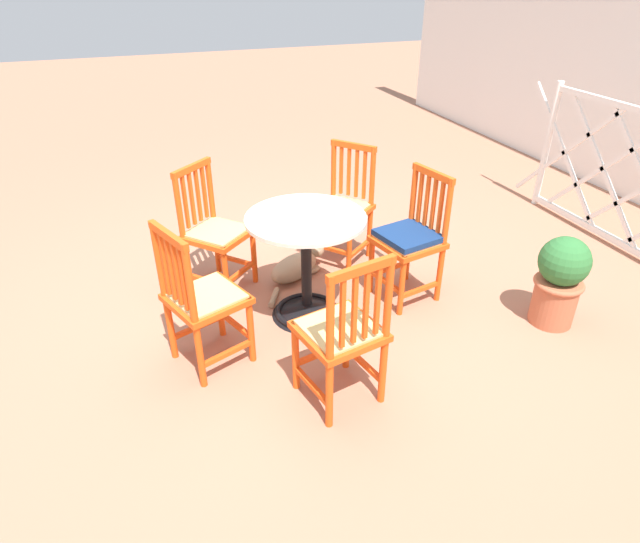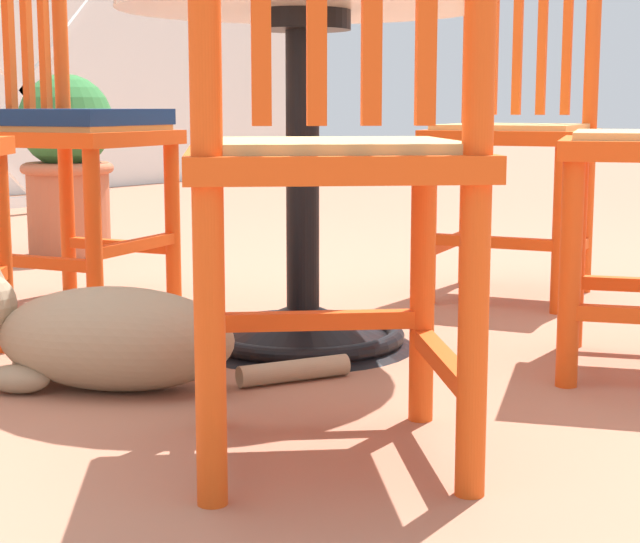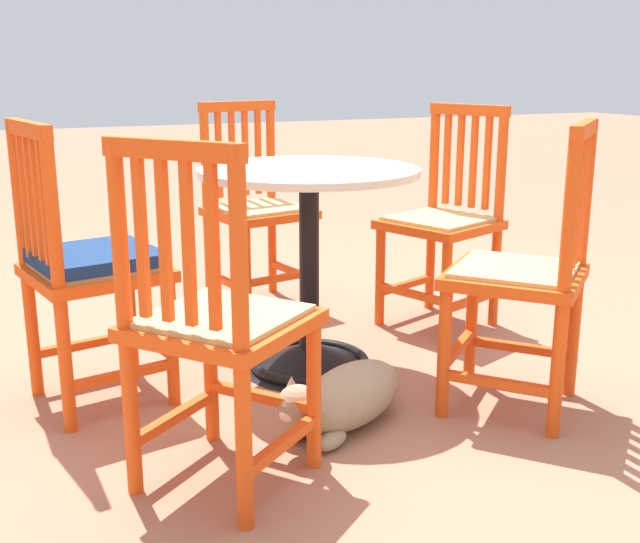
# 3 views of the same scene
# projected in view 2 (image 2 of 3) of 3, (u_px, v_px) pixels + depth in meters

# --- Properties ---
(ground_plane) EXTENTS (24.00, 24.00, 0.00)m
(ground_plane) POSITION_uv_depth(u_px,v_px,m) (268.00, 358.00, 2.15)
(ground_plane) COLOR #A36B51
(cafe_table) EXTENTS (0.76, 0.76, 0.73)m
(cafe_table) POSITION_uv_depth(u_px,v_px,m) (303.00, 215.00, 2.21)
(cafe_table) COLOR black
(cafe_table) RESTS_ON ground_plane
(orange_chair_tucked_in) EXTENTS (0.47, 0.47, 0.91)m
(orange_chair_tucked_in) POSITION_uv_depth(u_px,v_px,m) (515.00, 135.00, 2.80)
(orange_chair_tucked_in) COLOR #E04C14
(orange_chair_tucked_in) RESTS_ON ground_plane
(orange_chair_at_corner) EXTENTS (0.47, 0.47, 0.91)m
(orange_chair_at_corner) POSITION_uv_depth(u_px,v_px,m) (69.00, 132.00, 2.63)
(orange_chair_at_corner) COLOR #E04C14
(orange_chair_at_corner) RESTS_ON ground_plane
(orange_chair_by_planter) EXTENTS (0.56, 0.56, 0.91)m
(orange_chair_by_planter) POSITION_uv_depth(u_px,v_px,m) (331.00, 163.00, 1.45)
(orange_chair_by_planter) COLOR #E04C14
(orange_chair_by_planter) RESTS_ON ground_plane
(tabby_cat) EXTENTS (0.53, 0.59, 0.23)m
(tabby_cat) POSITION_uv_depth(u_px,v_px,m) (96.00, 338.00, 1.91)
(tabby_cat) COLOR #9E896B
(tabby_cat) RESTS_ON ground_plane
(terracotta_planter) EXTENTS (0.32, 0.32, 0.62)m
(terracotta_planter) POSITION_uv_depth(u_px,v_px,m) (67.00, 160.00, 3.59)
(terracotta_planter) COLOR #B25B3D
(terracotta_planter) RESTS_ON ground_plane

